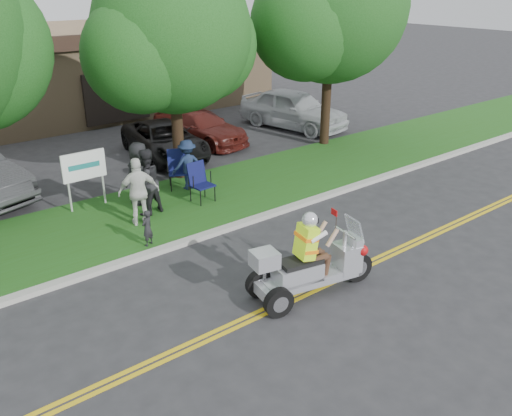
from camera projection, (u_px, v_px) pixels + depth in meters
ground at (325, 268)px, 12.49m from camera, size 120.00×120.00×0.00m
centerline_near at (343, 278)px, 12.07m from camera, size 60.00×0.10×0.01m
centerline_far at (338, 275)px, 12.18m from camera, size 60.00×0.10×0.01m
curb at (244, 223)px, 14.65m from camera, size 60.00×0.25×0.12m
grass_verge at (201, 199)px, 16.20m from camera, size 60.00×4.00×0.10m
commercial_building at (79, 69)px, 26.48m from camera, size 18.00×8.20×4.00m
tree_mid at (173, 40)px, 16.25m from camera, size 5.88×4.80×7.05m
tree_right at (331, 11)px, 19.60m from camera, size 6.86×5.60×8.07m
business_sign at (84, 169)px, 15.07m from camera, size 1.25×0.06×1.75m
trike_scooter at (309, 267)px, 11.19m from camera, size 2.91×1.23×1.91m
lawn_chair_a at (178, 166)px, 16.79m from camera, size 0.85×0.86×1.18m
lawn_chair_b at (199, 179)px, 15.76m from camera, size 0.65×0.67×1.15m
spectator_adult_mid at (146, 182)px, 14.75m from camera, size 1.01×0.85×1.86m
spectator_adult_right at (139, 192)px, 14.13m from camera, size 1.16×0.75×1.83m
spectator_chair_a at (187, 165)px, 16.59m from camera, size 1.08×0.72×1.55m
spectator_chair_b at (140, 173)px, 15.45m from camera, size 0.98×0.73×1.83m
child_left at (147, 228)px, 13.16m from camera, size 0.40×0.34×0.92m
parked_car_mid at (165, 140)px, 19.94m from camera, size 2.74×4.84×1.28m
parked_car_right at (199, 127)px, 21.66m from camera, size 2.62×4.70×1.29m
parked_car_far_right at (293, 109)px, 23.69m from camera, size 2.90×5.30×1.71m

